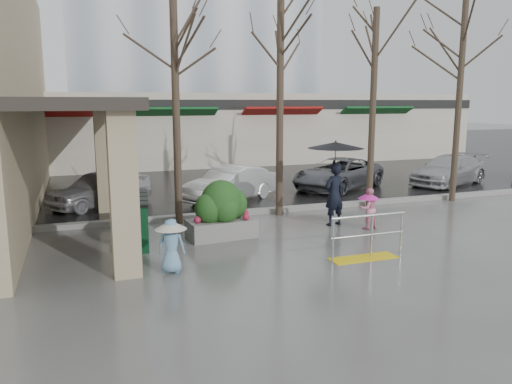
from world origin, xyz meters
TOP-DOWN VIEW (x-y plane):
  - ground at (0.00, 0.00)m, footprint 120.00×120.00m
  - street_asphalt at (0.00, 22.00)m, footprint 120.00×36.00m
  - curb at (0.00, 4.00)m, footprint 120.00×0.30m
  - canopy_slab at (-4.80, 8.00)m, footprint 2.80×18.00m
  - pillar_front at (-3.90, -0.50)m, footprint 0.55×0.55m
  - pillar_back at (-3.90, 6.00)m, footprint 0.55×0.55m
  - storefront_row at (2.00, 17.97)m, footprint 34.00×6.74m
  - handrail at (1.36, -1.20)m, footprint 1.90×0.50m
  - tree_west at (-2.00, 3.60)m, footprint 3.20×3.20m
  - tree_midwest at (1.20, 3.60)m, footprint 3.20×3.20m
  - tree_mideast at (4.50, 3.60)m, footprint 3.20×3.20m
  - tree_east at (8.00, 3.60)m, footprint 3.20×3.20m
  - woman at (2.18, 1.82)m, footprint 1.62×1.62m
  - child_pink at (2.90, 1.16)m, footprint 0.61×0.61m
  - child_blue at (-3.00, -0.64)m, footprint 0.68×0.68m
  - planter at (-1.25, 1.65)m, footprint 1.83×1.07m
  - news_boxes at (-3.36, 1.92)m, footprint 0.74×2.17m
  - car_a at (-4.06, 6.96)m, footprint 3.92×3.25m
  - car_b at (0.39, 6.24)m, footprint 3.97×3.10m
  - car_c at (5.33, 7.21)m, footprint 4.97×4.07m
  - car_d at (10.41, 6.60)m, footprint 4.69×3.26m

SIDE VIEW (x-z plane):
  - ground at x=0.00m, z-range 0.00..0.00m
  - street_asphalt at x=0.00m, z-range 0.00..0.01m
  - curb at x=0.00m, z-range 0.00..0.15m
  - handrail at x=1.36m, z-range -0.14..0.89m
  - news_boxes at x=-3.36m, z-range 0.00..1.19m
  - car_a at x=-4.06m, z-range 0.00..1.26m
  - car_b at x=0.39m, z-range 0.00..1.26m
  - car_c at x=5.33m, z-range 0.00..1.26m
  - car_d at x=10.41m, z-range 0.00..1.26m
  - child_pink at x=2.90m, z-range 0.07..1.22m
  - child_blue at x=-3.00m, z-range 0.11..1.27m
  - planter at x=-1.25m, z-range -0.03..1.51m
  - woman at x=2.18m, z-range 0.35..2.81m
  - pillar_front at x=-3.90m, z-range 0.00..3.50m
  - pillar_back at x=-3.90m, z-range 0.00..3.50m
  - storefront_row at x=2.00m, z-range 0.01..4.01m
  - canopy_slab at x=-4.80m, z-range 3.50..3.75m
  - tree_mideast at x=4.50m, z-range 1.61..8.11m
  - tree_west at x=-2.00m, z-range 1.68..8.48m
  - tree_midwest at x=1.20m, z-range 1.73..8.73m
  - tree_east at x=8.00m, z-range 1.78..8.98m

